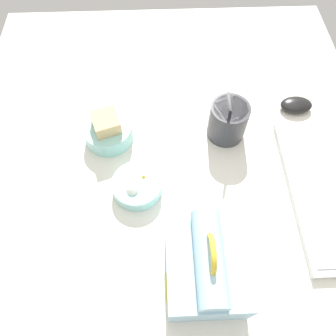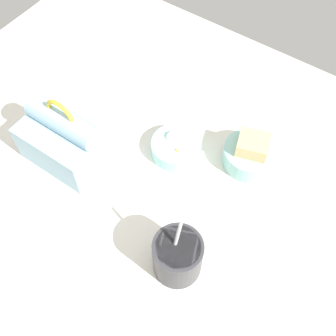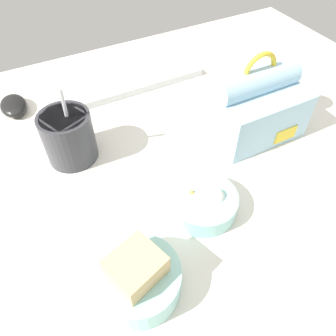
% 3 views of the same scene
% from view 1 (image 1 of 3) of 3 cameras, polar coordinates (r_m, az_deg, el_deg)
% --- Properties ---
extents(desk_surface, '(1.40, 1.10, 0.02)m').
position_cam_1_polar(desk_surface, '(0.82, 0.86, -2.97)').
color(desk_surface, silver).
rests_on(desk_surface, ground).
extents(keyboard, '(0.40, 0.11, 0.02)m').
position_cam_1_polar(keyboard, '(0.87, 24.02, -3.79)').
color(keyboard, silver).
rests_on(keyboard, desk_surface).
extents(lunch_bag, '(0.19, 0.16, 0.18)m').
position_cam_1_polar(lunch_bag, '(0.68, 6.70, -16.48)').
color(lunch_bag, '#9EC6DB').
rests_on(lunch_bag, desk_surface).
extents(soup_cup, '(0.10, 0.10, 0.17)m').
position_cam_1_polar(soup_cup, '(0.87, 10.40, 8.15)').
color(soup_cup, '#333338').
rests_on(soup_cup, desk_surface).
extents(bento_bowl_sandwich, '(0.13, 0.13, 0.09)m').
position_cam_1_polar(bento_bowl_sandwich, '(0.88, -10.40, 6.39)').
color(bento_bowl_sandwich, '#93D1CC').
rests_on(bento_bowl_sandwich, desk_surface).
extents(bento_bowl_snacks, '(0.12, 0.12, 0.05)m').
position_cam_1_polar(bento_bowl_snacks, '(0.79, -5.37, -3.06)').
color(bento_bowl_snacks, '#93D1CC').
rests_on(bento_bowl_snacks, desk_surface).
extents(computer_mouse, '(0.06, 0.09, 0.03)m').
position_cam_1_polar(computer_mouse, '(1.01, 21.44, 10.20)').
color(computer_mouse, black).
rests_on(computer_mouse, desk_surface).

